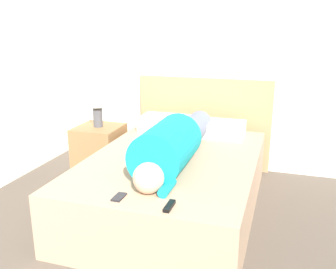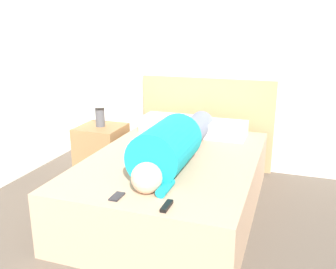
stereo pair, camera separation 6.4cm
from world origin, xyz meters
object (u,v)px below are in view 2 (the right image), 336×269
Objects in this scene: bed at (174,184)px; cell_phone at (117,196)px; nightstand at (102,150)px; pillow_near_headboard at (167,124)px; tv_remote at (167,206)px; person_lying at (174,144)px; pillow_second at (222,129)px; table_lamp at (99,104)px.

cell_phone reaches higher than bed.
cell_phone is at bearing -97.33° from bed.
bed is at bearing -28.34° from nightstand.
pillow_near_headboard reaches higher than tv_remote.
cell_phone is (-0.11, -0.88, 0.26)m from bed.
pillow_near_headboard is (-0.32, 0.76, 0.34)m from bed.
pillow_near_headboard is 1.66m from cell_phone.
person_lying is (1.08, -0.71, 0.40)m from nightstand.
pillow_near_headboard is at bearing 180.00° from pillow_second.
tv_remote is 1.15× the size of cell_phone.
pillow_second is 3.84× the size of cell_phone.
pillow_near_headboard is 4.04× the size of cell_phone.
pillow_second is (0.59, -0.00, -0.01)m from pillow_near_headboard.
tv_remote is at bearing -71.03° from pillow_near_headboard.
pillow_near_headboard is 1.77m from tv_remote.
tv_remote is (-0.02, -1.67, -0.06)m from pillow_second.
person_lying is 0.95m from pillow_second.
table_lamp is at bearing 131.09° from tv_remote.
bed is 1.29m from table_lamp.
tv_remote is at bearing -48.91° from table_lamp.
bed is 0.87m from pillow_second.
tv_remote is at bearing -48.91° from nightstand.
nightstand is 1.11× the size of pillow_second.
bed is 4.17× the size of pillow_second.
pillow_second is 1.69m from cell_phone.
tv_remote is (0.25, -0.91, 0.26)m from bed.
nightstand is 0.80m from pillow_near_headboard.
pillow_near_headboard is 0.59m from pillow_second.
pillow_second is (0.22, 0.91, -0.09)m from person_lying.
person_lying is (0.05, -0.15, 0.42)m from bed.
person_lying is at bearing 104.93° from tv_remote.
cell_phone is (0.21, -1.64, -0.08)m from pillow_near_headboard.
pillow_second is 1.68m from tv_remote.
person_lying is 12.79× the size of cell_phone.
pillow_near_headboard reaches higher than pillow_second.
nightstand is at bearing 151.66° from bed.
person_lying reaches higher than pillow_near_headboard.
nightstand reaches higher than tv_remote.
pillow_second is (1.30, 0.21, -0.22)m from table_lamp.
person_lying is at bearing -67.81° from pillow_near_headboard.
bed is 5.61× the size of table_lamp.
pillow_near_headboard is (0.70, 0.21, -0.21)m from table_lamp.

